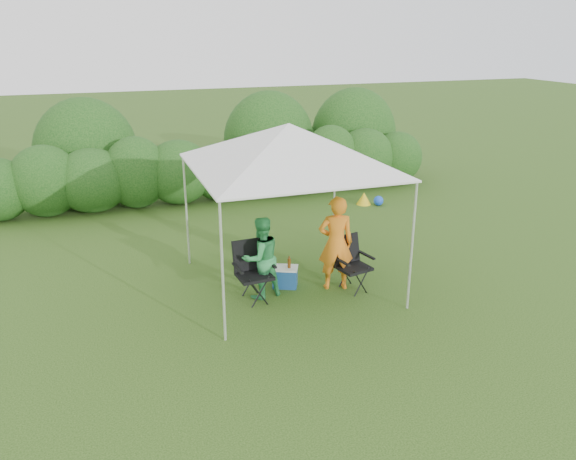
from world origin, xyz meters
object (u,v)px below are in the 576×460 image
object	(u,v)px
canopy	(289,146)
chair_left	(252,267)
cooler	(285,277)
chair_right	(351,260)
woman	(261,258)
man	(336,243)

from	to	relation	value
canopy	chair_left	bearing A→B (deg)	-156.81
chair_left	cooler	bearing A→B (deg)	15.92
canopy	chair_right	size ratio (longest dim) A/B	3.31
chair_right	chair_left	xyz separation A→B (m)	(-1.70, 0.19, 0.03)
woman	canopy	bearing A→B (deg)	-166.66
woman	cooler	world-z (taller)	woman
chair_right	woman	size ratio (longest dim) A/B	0.67
canopy	woman	world-z (taller)	canopy
chair_right	woman	bearing A→B (deg)	160.24
canopy	woman	size ratio (longest dim) A/B	2.22
man	cooler	bearing A→B (deg)	-8.88
chair_left	woman	distance (m)	0.21
chair_right	cooler	xyz separation A→B (m)	(-1.04, 0.43, -0.35)
chair_right	cooler	world-z (taller)	chair_right
canopy	chair_right	bearing A→B (deg)	-28.28
chair_right	man	bearing A→B (deg)	144.18
canopy	chair_right	xyz separation A→B (m)	(0.94, -0.51, -1.93)
chair_left	man	bearing A→B (deg)	-7.67
canopy	woman	bearing A→B (deg)	-152.64
chair_left	cooler	size ratio (longest dim) A/B	1.90
chair_right	man	xyz separation A→B (m)	(-0.24, 0.10, 0.30)
canopy	man	world-z (taller)	canopy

